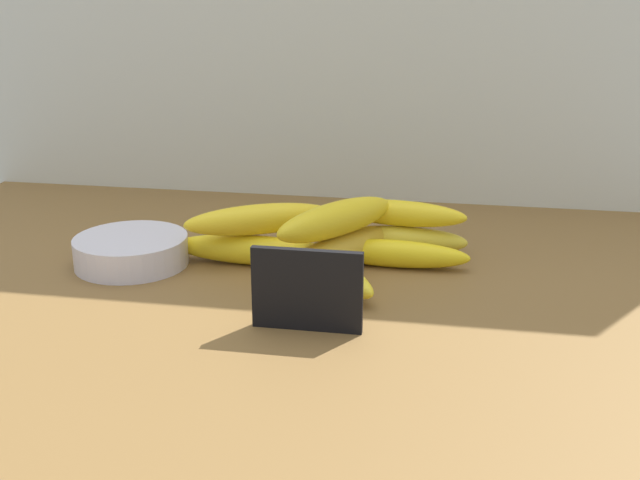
{
  "coord_description": "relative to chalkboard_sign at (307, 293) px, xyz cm",
  "views": [
    {
      "loc": [
        20.8,
        -78.25,
        36.2
      ],
      "look_at": [
        6.23,
        2.74,
        8.0
      ],
      "focal_mm": 43.29,
      "sensor_mm": 36.0,
      "label": 1
    }
  ],
  "objects": [
    {
      "name": "chalkboard_sign",
      "position": [
        0.0,
        0.0,
        0.0
      ],
      "size": [
        11.0,
        1.8,
        8.4
      ],
      "color": "black",
      "rests_on": "counter_top"
    },
    {
      "name": "banana_6",
      "position": [
        6.97,
        23.96,
        1.39
      ],
      "size": [
        17.15,
        4.81,
        3.24
      ],
      "primitive_type": "ellipsoid",
      "rotation": [
        0.0,
        0.0,
        3.05
      ],
      "color": "yellow",
      "rests_on": "banana_0"
    },
    {
      "name": "banana_7",
      "position": [
        0.21,
        16.94,
        2.4
      ],
      "size": [
        14.07,
        17.14,
        4.1
      ],
      "primitive_type": "ellipsoid",
      "rotation": [
        0.0,
        0.0,
        4.08
      ],
      "color": "yellow",
      "rests_on": "banana_1"
    },
    {
      "name": "banana_4",
      "position": [
        6.68,
        18.95,
        -2.2
      ],
      "size": [
        18.71,
        3.82,
        3.32
      ],
      "primitive_type": "ellipsoid",
      "rotation": [
        0.0,
        0.0,
        3.11
      ],
      "color": "yellow",
      "rests_on": "counter_top"
    },
    {
      "name": "banana_3",
      "position": [
        -0.76,
        12.83,
        -2.01
      ],
      "size": [
        15.95,
        17.49,
        3.7
      ],
      "primitive_type": "ellipsoid",
      "rotation": [
        0.0,
        0.0,
        2.29
      ],
      "color": "yellow",
      "rests_on": "counter_top"
    },
    {
      "name": "banana_2",
      "position": [
        -9.7,
        16.74,
        -2.04
      ],
      "size": [
        20.89,
        4.08,
        3.63
      ],
      "primitive_type": "ellipsoid",
      "rotation": [
        0.0,
        0.0,
        3.12
      ],
      "color": "yellow",
      "rests_on": "counter_top"
    },
    {
      "name": "counter_top",
      "position": [
        -7.23,
        9.97,
        -5.36
      ],
      "size": [
        110.0,
        76.0,
        3.0
      ],
      "primitive_type": "cube",
      "color": "brown",
      "rests_on": "ground"
    },
    {
      "name": "banana_1",
      "position": [
        0.72,
        17.42,
        -1.75
      ],
      "size": [
        14.42,
        19.43,
        4.21
      ],
      "primitive_type": "ellipsoid",
      "rotation": [
        0.0,
        0.0,
        4.15
      ],
      "color": "gold",
      "rests_on": "counter_top"
    },
    {
      "name": "fruit_bowl",
      "position": [
        -24.44,
        14.01,
        -2.1
      ],
      "size": [
        13.65,
        13.65,
        3.51
      ],
      "primitive_type": "cylinder",
      "color": "silver",
      "rests_on": "counter_top"
    },
    {
      "name": "banana_5",
      "position": [
        -9.22,
        17.71,
        1.61
      ],
      "size": [
        18.16,
        11.66,
        3.68
      ],
      "primitive_type": "ellipsoid",
      "rotation": [
        0.0,
        0.0,
        3.61
      ],
      "color": "yellow",
      "rests_on": "banana_2"
    },
    {
      "name": "banana_0",
      "position": [
        6.78,
        23.5,
        -2.05
      ],
      "size": [
        17.97,
        4.44,
        3.62
      ],
      "primitive_type": "ellipsoid",
      "rotation": [
        0.0,
        0.0,
        3.19
      ],
      "color": "yellow",
      "rests_on": "counter_top"
    }
  ]
}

